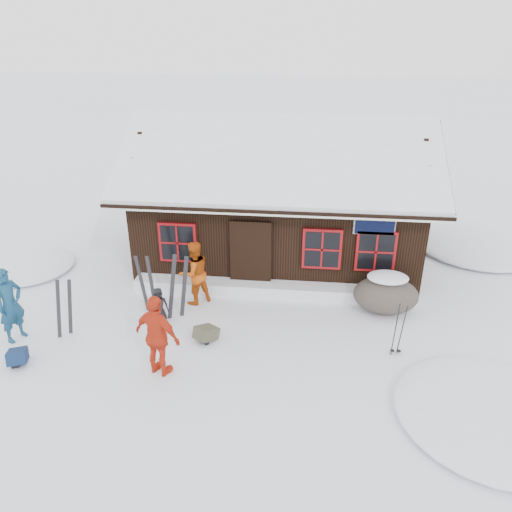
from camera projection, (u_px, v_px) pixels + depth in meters
The scene contains 15 objects.
ground at pixel (201, 338), 11.86m from camera, with size 120.00×120.00×0.00m, color white.
mountain_hut at pixel (280, 206), 15.49m from camera, with size 8.90×6.09×4.42m.
snow_drift at pixel (272, 289), 13.65m from camera, with size 7.60×0.60×0.35m, color white.
snow_mounds at pixel (276, 302), 13.37m from camera, with size 20.60×13.20×0.48m.
skier_teal at pixel (10, 305), 11.44m from camera, with size 0.67×0.44×1.85m, color navy.
skier_orange_left at pixel (194, 273), 12.98m from camera, with size 0.85×0.66×1.74m, color #BC490D.
skier_orange_right at pixel (158, 336), 10.29m from camera, with size 1.09×0.46×1.87m, color red.
skier_crouched at pixel (159, 306), 12.27m from camera, with size 0.46×0.30×0.95m, color black.
boulder at pixel (386, 294), 12.76m from camera, with size 1.65×1.24×0.97m.
ski_pair_left at pixel (64, 309), 11.67m from camera, with size 0.48×0.26×1.53m.
ski_pair_mid at pixel (147, 285), 12.59m from camera, with size 0.51×0.16×1.63m.
ski_pair_right at pixel (178, 288), 12.32m from camera, with size 0.63×0.20×1.79m.
ski_poles at pixel (398, 330), 11.02m from camera, with size 0.24×0.12×1.33m.
backpack_blue at pixel (18, 359), 10.90m from camera, with size 0.38×0.51×0.28m, color #102347.
backpack_olive at pixel (206, 335), 11.69m from camera, with size 0.39×0.52×0.28m, color #444330.
Camera 1 is at (2.37, -9.65, 6.87)m, focal length 35.00 mm.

